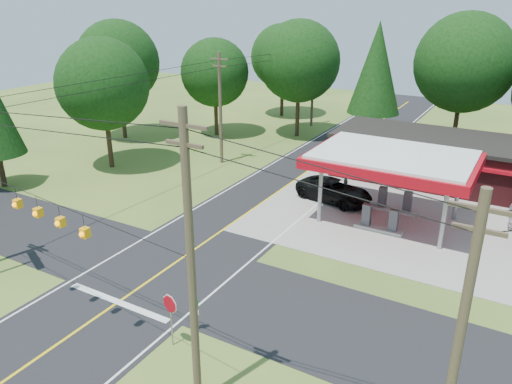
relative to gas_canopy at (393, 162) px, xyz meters
The scene contains 15 objects.
ground 16.38m from the gas_canopy, 124.70° to the right, with size 120.00×120.00×0.00m, color #426323.
main_highway 16.37m from the gas_canopy, 124.70° to the right, with size 8.00×120.00×0.02m, color black.
cross_road 16.37m from the gas_canopy, 124.70° to the right, with size 70.00×7.00×0.02m, color black.
lane_center_yellow 16.37m from the gas_canopy, 124.70° to the right, with size 0.15×110.00×0.00m, color yellow.
gas_canopy is the anchor object (origin of this frame).
convenience_store 10.31m from the gas_canopy, 84.28° to the left, with size 16.40×7.55×3.80m.
utility_pole_near_right 20.13m from the gas_canopy, 94.29° to the right, with size 1.80×0.30×11.50m.
utility_pole_far_left 17.74m from the gas_canopy, 163.61° to the left, with size 1.80×0.30×10.00m.
utility_pole_right_b 19.80m from the gas_canopy, 69.27° to the right, with size 1.80×0.30×10.00m.
utility_pole_north 26.92m from the gas_canopy, 125.17° to the left, with size 0.30×0.30×9.50m.
overhead_beacons 21.56m from the gas_canopy, 117.76° to the right, with size 17.04×2.04×1.03m.
treeline_backdrop 14.09m from the gas_canopy, 126.61° to the left, with size 70.27×51.59×13.30m.
suv_car 5.87m from the gas_canopy, 161.57° to the left, with size 5.84×5.84×1.62m, color black.
octagonal_stop_sign 18.53m from the gas_canopy, 104.17° to the right, with size 0.89×0.23×2.62m.
route_sign_post 17.32m from the gas_canopy, 104.25° to the right, with size 0.40×0.17×2.03m.
Camera 1 is at (16.79, -18.74, 14.60)m, focal length 35.00 mm.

